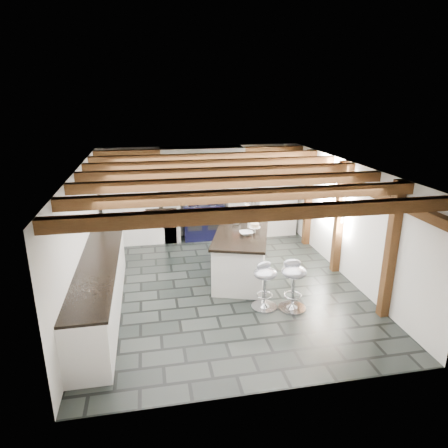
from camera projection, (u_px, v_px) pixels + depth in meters
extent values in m
plane|color=black|center=(223.00, 284.00, 7.76)|extent=(6.00, 6.00, 0.00)
plane|color=white|center=(201.00, 191.00, 10.20)|extent=(5.00, 0.00, 5.00)
plane|color=white|center=(82.00, 237.00, 6.95)|extent=(0.00, 6.00, 6.00)
plane|color=white|center=(347.00, 221.00, 7.84)|extent=(0.00, 6.00, 6.00)
plane|color=white|center=(223.00, 167.00, 7.04)|extent=(6.00, 6.00, 0.00)
cube|color=white|center=(171.00, 203.00, 9.83)|extent=(0.40, 0.60, 1.90)
cube|color=white|center=(234.00, 200.00, 10.12)|extent=(0.40, 0.60, 1.90)
cube|color=brown|center=(202.00, 160.00, 9.65)|extent=(2.10, 0.65, 0.18)
cube|color=white|center=(202.00, 154.00, 9.60)|extent=(2.00, 0.60, 0.31)
cube|color=black|center=(204.00, 160.00, 9.33)|extent=(1.00, 0.03, 0.22)
cube|color=silver|center=(204.00, 160.00, 9.32)|extent=(0.90, 0.01, 0.14)
cube|color=white|center=(131.00, 203.00, 9.65)|extent=(1.30, 0.58, 2.00)
cube|color=white|center=(276.00, 196.00, 10.30)|extent=(1.00, 0.58, 2.00)
cube|color=white|center=(100.00, 288.00, 6.67)|extent=(0.60, 3.80, 0.88)
cube|color=black|center=(98.00, 263.00, 6.52)|extent=(0.64, 3.80, 0.04)
cube|color=white|center=(161.00, 223.00, 9.95)|extent=(0.70, 0.60, 0.88)
cube|color=black|center=(161.00, 206.00, 9.81)|extent=(0.74, 0.64, 0.04)
cube|color=brown|center=(348.00, 181.00, 7.58)|extent=(0.15, 5.80, 0.14)
plane|color=white|center=(335.00, 194.00, 8.28)|extent=(0.00, 0.90, 0.90)
cube|color=brown|center=(264.00, 213.00, 4.64)|extent=(5.00, 0.16, 0.16)
cube|color=brown|center=(246.00, 195.00, 5.45)|extent=(5.00, 0.16, 0.16)
cube|color=brown|center=(233.00, 182.00, 6.26)|extent=(5.00, 0.16, 0.16)
cube|color=brown|center=(223.00, 172.00, 7.07)|extent=(5.00, 0.16, 0.16)
cube|color=brown|center=(215.00, 164.00, 7.87)|extent=(5.00, 0.16, 0.16)
cube|color=brown|center=(208.00, 157.00, 8.68)|extent=(5.00, 0.16, 0.16)
cube|color=brown|center=(202.00, 152.00, 9.49)|extent=(5.00, 0.16, 0.16)
cube|color=brown|center=(391.00, 251.00, 6.34)|extent=(0.15, 0.15, 2.30)
cube|color=brown|center=(339.00, 218.00, 8.02)|extent=(0.15, 0.15, 2.30)
cube|color=brown|center=(308.00, 198.00, 9.51)|extent=(0.15, 0.15, 2.30)
cylinder|color=black|center=(248.00, 187.00, 7.19)|extent=(0.01, 0.01, 0.56)
cylinder|color=white|center=(247.00, 204.00, 7.29)|extent=(0.09, 0.09, 0.22)
cylinder|color=black|center=(246.00, 183.00, 7.48)|extent=(0.01, 0.01, 0.56)
cylinder|color=white|center=(246.00, 200.00, 7.58)|extent=(0.09, 0.09, 0.22)
cylinder|color=black|center=(245.00, 180.00, 7.76)|extent=(0.01, 0.01, 0.56)
cylinder|color=white|center=(245.00, 196.00, 7.87)|extent=(0.09, 0.09, 0.22)
cube|color=black|center=(203.00, 221.00, 10.12)|extent=(1.00, 0.60, 0.90)
ellipsoid|color=silver|center=(193.00, 203.00, 9.92)|extent=(0.28, 0.28, 0.11)
ellipsoid|color=silver|center=(213.00, 202.00, 10.01)|extent=(0.28, 0.28, 0.11)
cylinder|color=silver|center=(205.00, 210.00, 9.70)|extent=(0.95, 0.03, 0.03)
cube|color=black|center=(195.00, 225.00, 9.79)|extent=(0.35, 0.02, 0.30)
cube|color=black|center=(215.00, 224.00, 9.88)|extent=(0.35, 0.02, 0.30)
cube|color=white|center=(241.00, 256.00, 7.93)|extent=(1.44, 2.02, 0.89)
cube|color=black|center=(241.00, 234.00, 7.79)|extent=(1.54, 2.13, 0.05)
imported|color=white|center=(236.00, 220.00, 8.24)|extent=(0.23, 0.23, 0.19)
ellipsoid|color=#C03A1B|center=(236.00, 213.00, 8.20)|extent=(0.20, 0.20, 0.12)
cylinder|color=white|center=(250.00, 223.00, 8.07)|extent=(0.12, 0.12, 0.18)
imported|color=white|center=(246.00, 233.00, 7.66)|extent=(0.33, 0.33, 0.06)
cylinder|color=white|center=(255.00, 230.00, 7.78)|extent=(0.05, 0.05, 0.10)
cylinder|color=white|center=(255.00, 227.00, 7.76)|extent=(0.22, 0.22, 0.02)
cylinder|color=tan|center=(255.00, 225.00, 7.75)|extent=(0.17, 0.17, 0.07)
cylinder|color=silver|center=(292.00, 308.00, 6.88)|extent=(0.48, 0.48, 0.03)
cone|color=silver|center=(292.00, 305.00, 6.86)|extent=(0.22, 0.22, 0.09)
cylinder|color=silver|center=(293.00, 290.00, 6.77)|extent=(0.05, 0.05, 0.60)
torus|color=silver|center=(293.00, 295.00, 6.80)|extent=(0.30, 0.30, 0.02)
ellipsoid|color=#9B9EA9|center=(294.00, 272.00, 6.66)|extent=(0.49, 0.49, 0.20)
ellipsoid|color=#9B9EA9|center=(293.00, 263.00, 6.73)|extent=(0.32, 0.16, 0.17)
cylinder|color=silver|center=(264.00, 307.00, 6.92)|extent=(0.45, 0.45, 0.03)
cone|color=silver|center=(264.00, 304.00, 6.90)|extent=(0.20, 0.20, 0.08)
cylinder|color=silver|center=(265.00, 290.00, 6.82)|extent=(0.05, 0.05, 0.56)
torus|color=silver|center=(265.00, 295.00, 6.84)|extent=(0.28, 0.28, 0.02)
ellipsoid|color=#9B9EA9|center=(265.00, 273.00, 6.72)|extent=(0.51, 0.51, 0.18)
ellipsoid|color=#9B9EA9|center=(262.00, 266.00, 6.77)|extent=(0.30, 0.19, 0.16)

